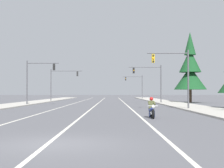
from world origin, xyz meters
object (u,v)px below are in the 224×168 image
traffic_signal_near_left (37,76)px  traffic_signal_far_right (137,83)px  traffic_signal_near_right (177,70)px  traffic_signal_mid_right (152,78)px  motorcycle_with_rider (152,110)px  traffic_signal_mid_left (61,80)px  conifer_tree_right_verge_far (191,70)px

traffic_signal_near_left → traffic_signal_far_right: bearing=67.4°
traffic_signal_near_right → traffic_signal_mid_right: 19.59m
motorcycle_with_rider → traffic_signal_near_right: 12.40m
traffic_signal_mid_right → traffic_signal_mid_left: (-16.33, 9.79, 0.04)m
motorcycle_with_rider → traffic_signal_near_left: size_ratio=0.35×
motorcycle_with_rider → traffic_signal_mid_left: size_ratio=0.35×
traffic_signal_near_left → traffic_signal_mid_right: 18.62m
traffic_signal_near_right → conifer_tree_right_verge_far: bearing=73.5°
traffic_signal_mid_left → conifer_tree_right_verge_far: conifer_tree_right_verge_far is taller
traffic_signal_near_left → traffic_signal_mid_left: 17.38m
traffic_signal_mid_right → conifer_tree_right_verge_far: conifer_tree_right_verge_far is taller
traffic_signal_mid_right → conifer_tree_right_verge_far: bearing=23.7°
traffic_signal_far_right → traffic_signal_mid_left: bearing=-124.8°
traffic_signal_near_left → traffic_signal_mid_right: same height
motorcycle_with_rider → traffic_signal_near_right: size_ratio=0.35×
traffic_signal_mid_right → traffic_signal_far_right: 33.31m
traffic_signal_near_left → traffic_signal_mid_left: (0.68, 17.36, 0.09)m
traffic_signal_near_right → traffic_signal_mid_right: bearing=90.8°
motorcycle_with_rider → traffic_signal_mid_left: traffic_signal_mid_left is taller
conifer_tree_right_verge_far → traffic_signal_mid_left: bearing=163.9°
traffic_signal_mid_right → traffic_signal_far_right: bearing=90.0°
motorcycle_with_rider → traffic_signal_far_right: size_ratio=0.35×
traffic_signal_near_left → traffic_signal_far_right: size_ratio=1.00×
traffic_signal_far_right → traffic_signal_near_right: bearing=-89.7°
traffic_signal_far_right → motorcycle_with_rider: bearing=-93.2°
traffic_signal_near_right → traffic_signal_mid_left: 33.74m
traffic_signal_near_right → traffic_signal_far_right: bearing=90.3°
traffic_signal_near_right → traffic_signal_mid_left: bearing=119.5°
traffic_signal_near_right → traffic_signal_near_left: same height
traffic_signal_near_right → traffic_signal_near_left: bearing=145.2°
motorcycle_with_rider → traffic_signal_near_left: bearing=119.9°
conifer_tree_right_verge_far → traffic_signal_near_left: bearing=-156.1°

